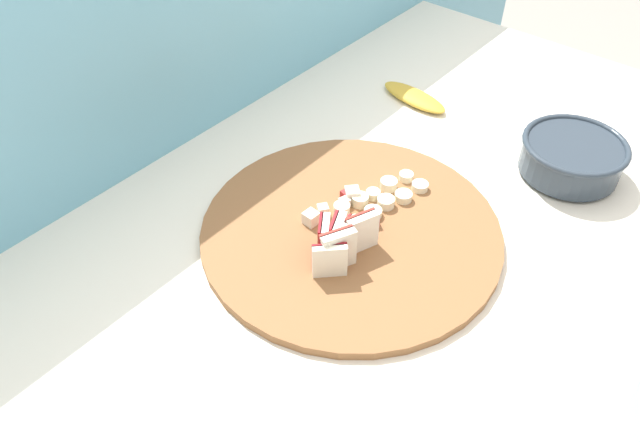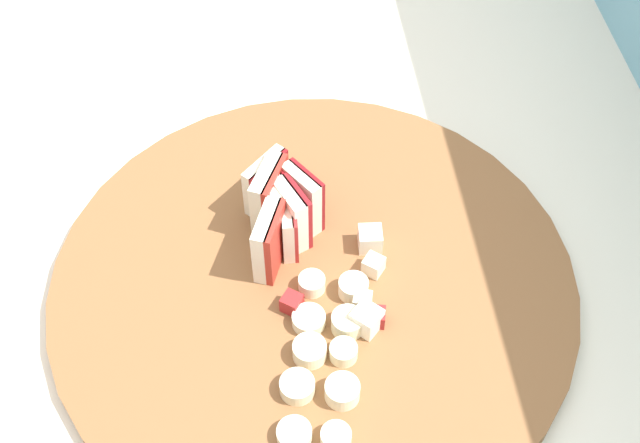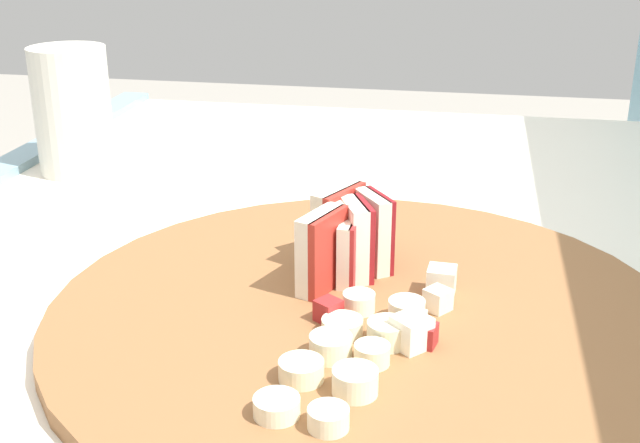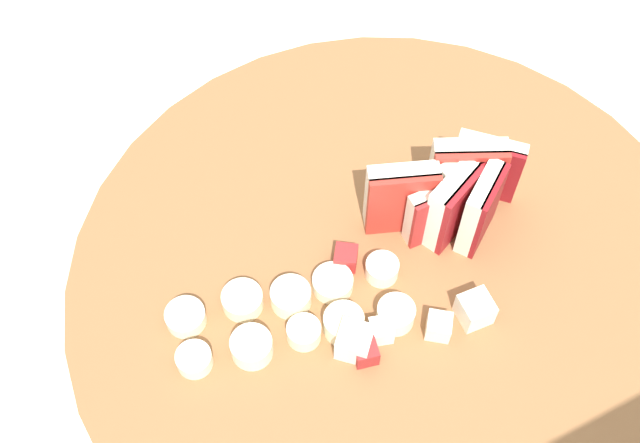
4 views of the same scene
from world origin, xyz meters
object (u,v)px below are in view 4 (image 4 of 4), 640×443
object	(u,v)px
cutting_board	(393,276)
apple_dice_pile	(399,321)
apple_wedge_fan	(455,192)
banana_slice_rows	(295,314)

from	to	relation	value
cutting_board	apple_dice_pile	xyz separation A→B (m)	(0.02, 0.04, 0.02)
apple_wedge_fan	apple_dice_pile	size ratio (longest dim) A/B	1.09
cutting_board	apple_wedge_fan	xyz separation A→B (m)	(-0.06, -0.02, 0.04)
cutting_board	apple_dice_pile	bearing A→B (deg)	63.88
apple_wedge_fan	apple_dice_pile	world-z (taller)	apple_wedge_fan
apple_dice_pile	banana_slice_rows	bearing A→B (deg)	-31.93
apple_dice_pile	banana_slice_rows	distance (m)	0.07
apple_wedge_fan	banana_slice_rows	world-z (taller)	apple_wedge_fan
cutting_board	banana_slice_rows	bearing A→B (deg)	1.30
cutting_board	apple_dice_pile	size ratio (longest dim) A/B	4.19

